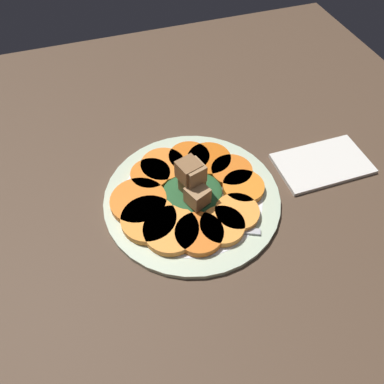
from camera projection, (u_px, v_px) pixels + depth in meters
The scene contains 17 objects.
table_slab at pixel (192, 203), 67.18cm from camera, with size 120.00×120.00×2.00cm, color #4C3828.
plate at pixel (192, 198), 66.00cm from camera, with size 30.96×30.96×1.05cm.
carrot_slice_0 at pixel (189, 158), 70.38cm from camera, with size 7.71×7.71×1.31cm, color orange.
carrot_slice_1 at pixel (163, 166), 69.14cm from camera, with size 8.17×8.17×1.31cm, color orange.
carrot_slice_2 at pixel (151, 175), 67.71cm from camera, with size 7.22×7.22×1.31cm, color orange.
carrot_slice_3 at pixel (139, 201), 63.91cm from camera, with size 9.70×9.70×1.31cm, color orange.
carrot_slice_4 at pixel (149, 220), 61.54cm from camera, with size 9.23×9.23×1.31cm, color orange.
carrot_slice_5 at pixel (171, 230), 60.24cm from camera, with size 9.08×9.08×1.31cm, color orange.
carrot_slice_6 at pixel (199, 234), 59.83cm from camera, with size 7.90×7.90×1.31cm, color orange.
carrot_slice_7 at pixel (222, 226), 60.75cm from camera, with size 7.38×7.38×1.31cm, color #F99439.
carrot_slice_8 at pixel (237, 213), 62.44cm from camera, with size 7.47×7.47×1.31cm, color #F99438.
carrot_slice_9 at pixel (243, 187), 65.88cm from camera, with size 7.34×7.34×1.31cm, color orange.
carrot_slice_10 at pixel (232, 171), 68.24cm from camera, with size 7.52×7.52×1.31cm, color orange.
carrot_slice_11 at pixel (209, 160), 70.08cm from camera, with size 8.15×8.15×1.31cm, color #D45F12.
center_pile at pixel (192, 187), 63.17cm from camera, with size 10.67×9.73×8.41cm.
fork at pixel (205, 227), 61.19cm from camera, with size 16.23×8.76×0.40cm.
napkin at pixel (322, 164), 71.24cm from camera, with size 17.45×10.47×0.80cm.
Camera 1 is at (-12.85, -38.51, 54.56)cm, focal length 35.00 mm.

